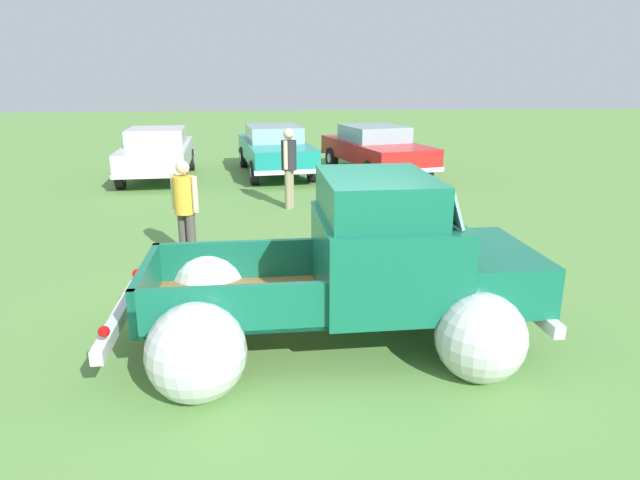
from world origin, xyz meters
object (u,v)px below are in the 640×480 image
object	(u,v)px
spectator_1	(289,163)
show_car_1	(275,148)
show_car_2	(376,148)
spectator_0	(185,205)
vintage_pickup_truck	(360,278)
show_car_0	(157,152)

from	to	relation	value
spectator_1	show_car_1	bearing A→B (deg)	114.68
show_car_2	spectator_0	distance (m)	8.99
show_car_2	spectator_0	bearing A→B (deg)	-45.14
vintage_pickup_truck	spectator_1	distance (m)	6.63
vintage_pickup_truck	spectator_1	bearing A→B (deg)	93.19
show_car_0	show_car_2	size ratio (longest dim) A/B	0.90
show_car_1	spectator_1	size ratio (longest dim) A/B	2.73
show_car_1	spectator_0	size ratio (longest dim) A/B	2.97
show_car_2	show_car_1	bearing A→B (deg)	-109.85
vintage_pickup_truck	spectator_0	world-z (taller)	vintage_pickup_truck
show_car_0	show_car_2	distance (m)	6.40
spectator_0	spectator_1	distance (m)	3.98
vintage_pickup_truck	show_car_0	world-z (taller)	vintage_pickup_truck
spectator_0	show_car_0	bearing A→B (deg)	48.07
show_car_1	show_car_2	distance (m)	3.04
vintage_pickup_truck	spectator_0	xyz separation A→B (m)	(-2.32, 3.06, 0.18)
show_car_0	spectator_0	size ratio (longest dim) A/B	2.66
vintage_pickup_truck	spectator_1	size ratio (longest dim) A/B	2.60
show_car_0	show_car_1	size ratio (longest dim) A/B	0.89
show_car_1	spectator_0	world-z (taller)	spectator_0
spectator_0	spectator_1	bearing A→B (deg)	7.57
vintage_pickup_truck	show_car_2	size ratio (longest dim) A/B	0.96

